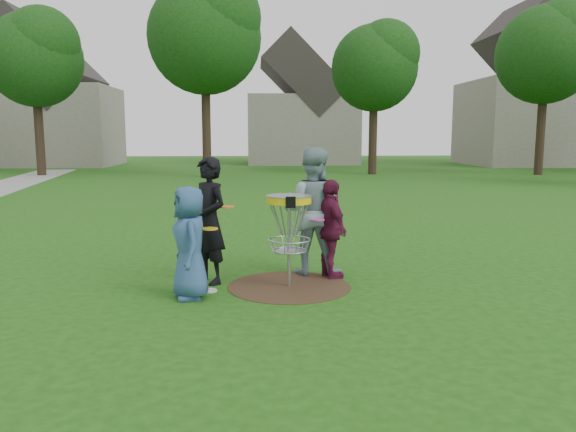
{
  "coord_description": "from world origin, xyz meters",
  "views": [
    {
      "loc": [
        -0.47,
        -7.95,
        2.21
      ],
      "look_at": [
        0.0,
        0.3,
        1.0
      ],
      "focal_mm": 35.0,
      "sensor_mm": 36.0,
      "label": 1
    }
  ],
  "objects": [
    {
      "name": "player_blue",
      "position": [
        -1.37,
        -0.49,
        0.76
      ],
      "size": [
        0.67,
        0.85,
        1.53
      ],
      "primitive_type": "imported",
      "rotation": [
        0.0,
        0.0,
        -1.29
      ],
      "color": "#2D507D",
      "rests_on": "ground"
    },
    {
      "name": "dirt_patch",
      "position": [
        0.0,
        0.0,
        0.0
      ],
      "size": [
        1.8,
        1.8,
        0.01
      ],
      "primitive_type": "cylinder",
      "color": "#47331E",
      "rests_on": "ground"
    },
    {
      "name": "disc_on_grass",
      "position": [
        -1.15,
        -0.18,
        0.01
      ],
      "size": [
        0.22,
        0.22,
        0.02
      ],
      "primitive_type": "cylinder",
      "color": "silver",
      "rests_on": "ground"
    },
    {
      "name": "player_maroon",
      "position": [
        0.67,
        0.48,
        0.76
      ],
      "size": [
        0.64,
        0.97,
        1.53
      ],
      "primitive_type": "imported",
      "rotation": [
        0.0,
        0.0,
        1.9
      ],
      "color": "#5A1432",
      "rests_on": "ground"
    },
    {
      "name": "ground",
      "position": [
        0.0,
        0.0,
        0.0
      ],
      "size": [
        100.0,
        100.0,
        0.0
      ],
      "primitive_type": "plane",
      "color": "#19470F",
      "rests_on": "ground"
    },
    {
      "name": "disc_golf_basket",
      "position": [
        0.0,
        -0.0,
        1.02
      ],
      "size": [
        0.66,
        0.67,
        1.38
      ],
      "color": "#9EA0A5",
      "rests_on": "ground"
    },
    {
      "name": "player_grey",
      "position": [
        0.4,
        0.77,
        1.0
      ],
      "size": [
        1.12,
        0.96,
        2.01
      ],
      "primitive_type": "imported",
      "rotation": [
        0.0,
        0.0,
        2.91
      ],
      "color": "#7C9AA0",
      "rests_on": "ground"
    },
    {
      "name": "player_black",
      "position": [
        -1.17,
        0.3,
        0.94
      ],
      "size": [
        0.79,
        0.81,
        1.88
      ],
      "primitive_type": "imported",
      "rotation": [
        0.0,
        0.0,
        -0.86
      ],
      "color": "black",
      "rests_on": "ground"
    },
    {
      "name": "tree_row",
      "position": [
        0.44,
        20.67,
        6.21
      ],
      "size": [
        51.2,
        17.42,
        9.9
      ],
      "color": "#38281C",
      "rests_on": "ground"
    },
    {
      "name": "house_row",
      "position": [
        4.78,
        33.07,
        4.14
      ],
      "size": [
        44.5,
        10.65,
        11.62
      ],
      "color": "gray",
      "rests_on": "ground"
    },
    {
      "name": "held_discs",
      "position": [
        -0.32,
        0.17,
        1.06
      ],
      "size": [
        1.77,
        1.14,
        0.31
      ],
      "color": "gold",
      "rests_on": "ground"
    }
  ]
}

